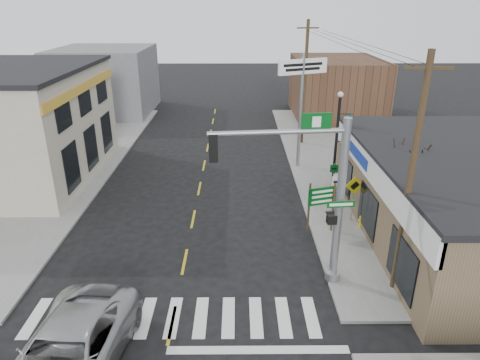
{
  "coord_description": "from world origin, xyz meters",
  "views": [
    {
      "loc": [
        2.34,
        -11.99,
        10.55
      ],
      "look_at": [
        2.46,
        6.61,
        2.8
      ],
      "focal_mm": 32.0,
      "sensor_mm": 36.0,
      "label": 1
    }
  ],
  "objects_px": {
    "fire_hydrant": "(361,221)",
    "lamp_post": "(338,137)",
    "traffic_signal_pole": "(319,186)",
    "utility_pole_near": "(411,178)",
    "dance_center_sign": "(302,84)",
    "utility_pole_far": "(305,82)",
    "suv": "(68,355)",
    "bare_tree": "(412,148)",
    "guide_sign": "(322,200)"
  },
  "relations": [
    {
      "from": "fire_hydrant",
      "to": "lamp_post",
      "type": "distance_m",
      "value": 5.07
    },
    {
      "from": "traffic_signal_pole",
      "to": "lamp_post",
      "type": "bearing_deg",
      "value": 67.34
    },
    {
      "from": "utility_pole_far",
      "to": "fire_hydrant",
      "type": "bearing_deg",
      "value": -89.5
    },
    {
      "from": "suv",
      "to": "utility_pole_near",
      "type": "bearing_deg",
      "value": 25.9
    },
    {
      "from": "fire_hydrant",
      "to": "bare_tree",
      "type": "relative_size",
      "value": 0.13
    },
    {
      "from": "traffic_signal_pole",
      "to": "lamp_post",
      "type": "height_order",
      "value": "traffic_signal_pole"
    },
    {
      "from": "suv",
      "to": "fire_hydrant",
      "type": "distance_m",
      "value": 14.43
    },
    {
      "from": "guide_sign",
      "to": "utility_pole_far",
      "type": "distance_m",
      "value": 14.79
    },
    {
      "from": "dance_center_sign",
      "to": "traffic_signal_pole",
      "type": "bearing_deg",
      "value": -119.03
    },
    {
      "from": "lamp_post",
      "to": "utility_pole_far",
      "type": "height_order",
      "value": "utility_pole_far"
    },
    {
      "from": "guide_sign",
      "to": "traffic_signal_pole",
      "type": "bearing_deg",
      "value": -120.76
    },
    {
      "from": "fire_hydrant",
      "to": "lamp_post",
      "type": "bearing_deg",
      "value": 98.42
    },
    {
      "from": "traffic_signal_pole",
      "to": "lamp_post",
      "type": "relative_size",
      "value": 1.15
    },
    {
      "from": "suv",
      "to": "traffic_signal_pole",
      "type": "distance_m",
      "value": 9.99
    },
    {
      "from": "dance_center_sign",
      "to": "utility_pole_near",
      "type": "relative_size",
      "value": 0.82
    },
    {
      "from": "traffic_signal_pole",
      "to": "bare_tree",
      "type": "height_order",
      "value": "traffic_signal_pole"
    },
    {
      "from": "guide_sign",
      "to": "fire_hydrant",
      "type": "distance_m",
      "value": 2.5
    },
    {
      "from": "guide_sign",
      "to": "fire_hydrant",
      "type": "xyz_separation_m",
      "value": [
        2.12,
        0.31,
        -1.28
      ]
    },
    {
      "from": "utility_pole_far",
      "to": "suv",
      "type": "bearing_deg",
      "value": -117.37
    },
    {
      "from": "guide_sign",
      "to": "utility_pole_near",
      "type": "relative_size",
      "value": 0.28
    },
    {
      "from": "guide_sign",
      "to": "utility_pole_near",
      "type": "distance_m",
      "value": 5.8
    },
    {
      "from": "traffic_signal_pole",
      "to": "utility_pole_near",
      "type": "height_order",
      "value": "utility_pole_near"
    },
    {
      "from": "bare_tree",
      "to": "dance_center_sign",
      "type": "bearing_deg",
      "value": 114.74
    },
    {
      "from": "bare_tree",
      "to": "fire_hydrant",
      "type": "bearing_deg",
      "value": -175.73
    },
    {
      "from": "lamp_post",
      "to": "bare_tree",
      "type": "distance_m",
      "value": 4.64
    },
    {
      "from": "fire_hydrant",
      "to": "utility_pole_near",
      "type": "distance_m",
      "value": 6.43
    },
    {
      "from": "traffic_signal_pole",
      "to": "lamp_post",
      "type": "xyz_separation_m",
      "value": [
        2.54,
        8.23,
        -0.61
      ]
    },
    {
      "from": "suv",
      "to": "fire_hydrant",
      "type": "bearing_deg",
      "value": 44.01
    },
    {
      "from": "fire_hydrant",
      "to": "bare_tree",
      "type": "xyz_separation_m",
      "value": [
        2.0,
        0.15,
        3.74
      ]
    },
    {
      "from": "lamp_post",
      "to": "utility_pole_near",
      "type": "distance_m",
      "value": 8.84
    },
    {
      "from": "fire_hydrant",
      "to": "utility_pole_far",
      "type": "bearing_deg",
      "value": 94.06
    },
    {
      "from": "lamp_post",
      "to": "utility_pole_far",
      "type": "relative_size",
      "value": 0.65
    },
    {
      "from": "bare_tree",
      "to": "utility_pole_far",
      "type": "height_order",
      "value": "utility_pole_far"
    },
    {
      "from": "lamp_post",
      "to": "dance_center_sign",
      "type": "relative_size",
      "value": 0.81
    },
    {
      "from": "lamp_post",
      "to": "utility_pole_far",
      "type": "bearing_deg",
      "value": 82.99
    },
    {
      "from": "utility_pole_near",
      "to": "utility_pole_far",
      "type": "distance_m",
      "value": 18.92
    },
    {
      "from": "traffic_signal_pole",
      "to": "bare_tree",
      "type": "distance_m",
      "value": 6.77
    },
    {
      "from": "guide_sign",
      "to": "bare_tree",
      "type": "distance_m",
      "value": 4.82
    },
    {
      "from": "fire_hydrant",
      "to": "utility_pole_near",
      "type": "bearing_deg",
      "value": -89.98
    },
    {
      "from": "traffic_signal_pole",
      "to": "fire_hydrant",
      "type": "distance_m",
      "value": 6.48
    },
    {
      "from": "traffic_signal_pole",
      "to": "utility_pole_far",
      "type": "relative_size",
      "value": 0.74
    },
    {
      "from": "dance_center_sign",
      "to": "lamp_post",
      "type": "bearing_deg",
      "value": -97.96
    },
    {
      "from": "dance_center_sign",
      "to": "bare_tree",
      "type": "xyz_separation_m",
      "value": [
        4.0,
        -8.68,
        -1.45
      ]
    },
    {
      "from": "suv",
      "to": "lamp_post",
      "type": "xyz_separation_m",
      "value": [
        10.63,
        13.01,
        2.75
      ]
    },
    {
      "from": "utility_pole_far",
      "to": "traffic_signal_pole",
      "type": "bearing_deg",
      "value": -100.14
    },
    {
      "from": "dance_center_sign",
      "to": "utility_pole_far",
      "type": "height_order",
      "value": "utility_pole_far"
    },
    {
      "from": "utility_pole_near",
      "to": "bare_tree",
      "type": "bearing_deg",
      "value": 74.65
    },
    {
      "from": "suv",
      "to": "lamp_post",
      "type": "relative_size",
      "value": 1.04
    },
    {
      "from": "dance_center_sign",
      "to": "utility_pole_near",
      "type": "bearing_deg",
      "value": -105.78
    },
    {
      "from": "suv",
      "to": "guide_sign",
      "type": "xyz_separation_m",
      "value": [
        9.1,
        8.75,
        0.9
      ]
    }
  ]
}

